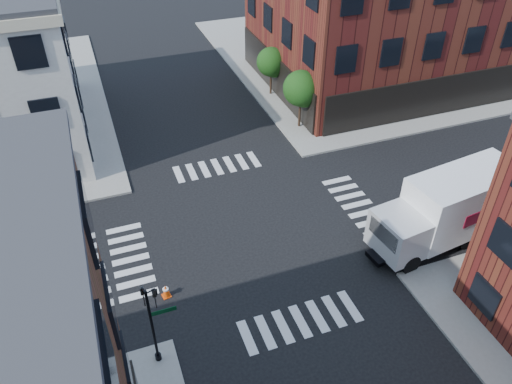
{
  "coord_description": "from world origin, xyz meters",
  "views": [
    {
      "loc": [
        -7.25,
        -20.61,
        19.44
      ],
      "look_at": [
        0.41,
        0.29,
        2.5
      ],
      "focal_mm": 35.0,
      "sensor_mm": 36.0,
      "label": 1
    }
  ],
  "objects": [
    {
      "name": "tree_far",
      "position": [
        7.56,
        15.98,
        2.87
      ],
      "size": [
        2.43,
        2.43,
        4.07
      ],
      "color": "black",
      "rests_on": "ground"
    },
    {
      "name": "ground",
      "position": [
        0.0,
        0.0,
        0.0
      ],
      "size": [
        120.0,
        120.0,
        0.0
      ],
      "primitive_type": "plane",
      "color": "black",
      "rests_on": "ground"
    },
    {
      "name": "box_truck",
      "position": [
        10.08,
        -4.33,
        2.15
      ],
      "size": [
        9.34,
        3.86,
        4.13
      ],
      "rotation": [
        0.0,
        0.0,
        0.13
      ],
      "color": "white",
      "rests_on": "ground"
    },
    {
      "name": "tree_near",
      "position": [
        7.56,
        9.98,
        3.16
      ],
      "size": [
        2.69,
        2.69,
        4.49
      ],
      "color": "black",
      "rests_on": "ground"
    },
    {
      "name": "building_ne",
      "position": [
        20.5,
        16.0,
        6.0
      ],
      "size": [
        25.0,
        16.0,
        12.0
      ],
      "primitive_type": "cube",
      "color": "#451211",
      "rests_on": "ground"
    },
    {
      "name": "signal_pole",
      "position": [
        -6.72,
        -6.68,
        2.86
      ],
      "size": [
        1.29,
        1.24,
        4.6
      ],
      "color": "black",
      "rests_on": "ground"
    },
    {
      "name": "sidewalk_ne",
      "position": [
        21.0,
        21.0,
        0.07
      ],
      "size": [
        30.0,
        30.0,
        0.15
      ],
      "primitive_type": "cube",
      "color": "gray",
      "rests_on": "ground"
    },
    {
      "name": "traffic_cone",
      "position": [
        -5.7,
        -3.22,
        0.37
      ],
      "size": [
        0.48,
        0.48,
        0.78
      ],
      "rotation": [
        0.0,
        0.0,
        0.16
      ],
      "color": "#EB480A",
      "rests_on": "ground"
    }
  ]
}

